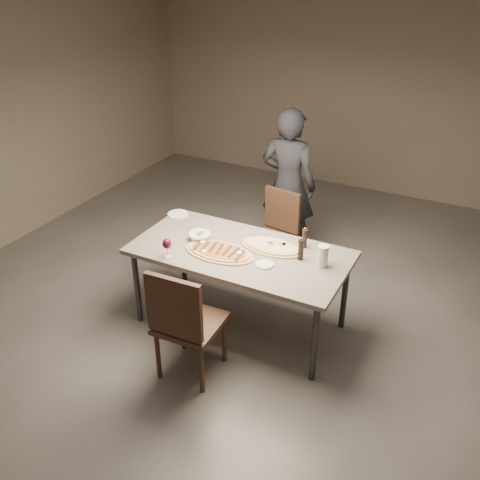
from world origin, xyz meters
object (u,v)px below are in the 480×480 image
at_px(diner, 288,185).
at_px(bread_basket, 200,236).
at_px(chair_far, 276,229).
at_px(dining_table, 240,256).
at_px(carafe, 323,256).
at_px(zucchini_pizza, 219,252).
at_px(pepper_mill_left, 305,238).
at_px(chair_near, 184,320).
at_px(ham_pizza, 272,247).

bearing_deg(diner, bread_basket, 77.98).
bearing_deg(diner, chair_far, 95.66).
distance_m(dining_table, bread_basket, 0.40).
distance_m(carafe, chair_far, 1.22).
height_order(zucchini_pizza, diner, diner).
height_order(carafe, diner, diner).
bearing_deg(bread_basket, pepper_mill_left, 19.27).
xyz_separation_m(carafe, chair_far, (-0.77, 0.88, -0.35)).
relative_size(bread_basket, carafe, 1.09).
bearing_deg(chair_near, pepper_mill_left, 62.15).
xyz_separation_m(bread_basket, chair_near, (0.33, -0.79, -0.24)).
xyz_separation_m(zucchini_pizza, bread_basket, (-0.26, 0.12, 0.03)).
xyz_separation_m(bread_basket, diner, (0.26, 1.34, 0.02)).
bearing_deg(zucchini_pizza, bread_basket, 161.43).
xyz_separation_m(dining_table, carafe, (0.69, 0.08, 0.15)).
relative_size(pepper_mill_left, chair_far, 0.21).
distance_m(carafe, chair_near, 1.18).
height_order(dining_table, bread_basket, bread_basket).
bearing_deg(carafe, ham_pizza, 170.83).
height_order(bread_basket, chair_near, chair_near).
bearing_deg(dining_table, diner, 95.61).
xyz_separation_m(pepper_mill_left, chair_near, (-0.51, -1.09, -0.29)).
distance_m(dining_table, chair_far, 0.98).
bearing_deg(diner, pepper_mill_left, 118.15).
bearing_deg(chair_near, chair_far, 88.27).
xyz_separation_m(zucchini_pizza, pepper_mill_left, (0.58, 0.42, 0.07)).
distance_m(bread_basket, pepper_mill_left, 0.89).
bearing_deg(dining_table, bread_basket, 179.51).
bearing_deg(diner, zucchini_pizza, 88.87).
bearing_deg(carafe, dining_table, -173.30).
bearing_deg(dining_table, chair_far, 95.16).
distance_m(dining_table, carafe, 0.71).
bearing_deg(chair_near, carafe, 46.70).
bearing_deg(pepper_mill_left, diner, 119.23).
xyz_separation_m(pepper_mill_left, diner, (-0.58, 1.04, -0.03)).
bearing_deg(zucchini_pizza, chair_near, -77.05).
xyz_separation_m(zucchini_pizza, diner, (0.00, 1.46, 0.04)).
xyz_separation_m(zucchini_pizza, carafe, (0.82, 0.20, 0.07)).
bearing_deg(carafe, diner, 123.02).
xyz_separation_m(zucchini_pizza, chair_near, (0.07, -0.67, -0.22)).
xyz_separation_m(chair_far, diner, (-0.05, 0.38, 0.32)).
xyz_separation_m(pepper_mill_left, chair_far, (-0.54, 0.66, -0.35)).
height_order(bread_basket, pepper_mill_left, pepper_mill_left).
bearing_deg(chair_near, bread_basket, 109.99).
height_order(pepper_mill_left, diner, diner).
bearing_deg(diner, chair_near, 90.79).
distance_m(zucchini_pizza, carafe, 0.85).
height_order(ham_pizza, bread_basket, bread_basket).
bearing_deg(zucchini_pizza, ham_pizza, 44.81).
distance_m(ham_pizza, pepper_mill_left, 0.28).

